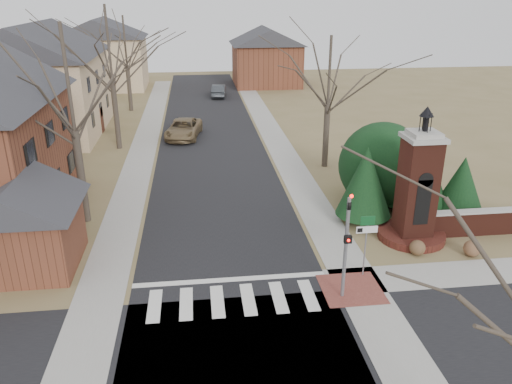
{
  "coord_description": "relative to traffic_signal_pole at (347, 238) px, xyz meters",
  "views": [
    {
      "loc": [
        -1.1,
        -15.54,
        11.18
      ],
      "look_at": [
        1.54,
        6.0,
        2.39
      ],
      "focal_mm": 35.0,
      "sensor_mm": 36.0,
      "label": 1
    }
  ],
  "objects": [
    {
      "name": "pickup_truck",
      "position": [
        -6.44,
        23.79,
        -1.85
      ],
      "size": [
        3.27,
        5.6,
        1.46
      ],
      "primitive_type": "imported",
      "rotation": [
        0.0,
        0.0,
        -0.17
      ],
      "color": "olive",
      "rests_on": "ground"
    },
    {
      "name": "main_street",
      "position": [
        -4.3,
        21.43,
        -2.58
      ],
      "size": [
        8.0,
        70.0,
        0.01
      ],
      "primitive_type": "cube",
      "color": "black",
      "rests_on": "ground"
    },
    {
      "name": "garage_left",
      "position": [
        -12.82,
        3.92,
        -0.35
      ],
      "size": [
        4.8,
        4.8,
        4.29
      ],
      "color": "brown",
      "rests_on": "ground"
    },
    {
      "name": "house_distant_left",
      "position": [
        -16.31,
        47.42,
        1.66
      ],
      "size": [
        10.8,
        8.8,
        8.53
      ],
      "color": "beige",
      "rests_on": "ground"
    },
    {
      "name": "curb_apron",
      "position": [
        0.5,
        0.43,
        -2.57
      ],
      "size": [
        2.4,
        2.4,
        0.02
      ],
      "primitive_type": "cube",
      "color": "brown",
      "rests_on": "ground"
    },
    {
      "name": "sidewalk_right_main",
      "position": [
        0.9,
        21.43,
        -2.58
      ],
      "size": [
        2.0,
        60.0,
        0.02
      ],
      "primitive_type": "cube",
      "color": "gray",
      "rests_on": "ground"
    },
    {
      "name": "evergreen_far",
      "position": [
        8.2,
        6.63,
        -0.69
      ],
      "size": [
        2.4,
        2.4,
        3.3
      ],
      "color": "#473D33",
      "rests_on": "ground"
    },
    {
      "name": "bare_tree_2",
      "position": [
        -11.8,
        34.43,
        4.44
      ],
      "size": [
        7.35,
        7.35,
        10.19
      ],
      "color": "#473D33",
      "rests_on": "ground"
    },
    {
      "name": "evergreen_near",
      "position": [
        2.9,
        6.43,
        -0.29
      ],
      "size": [
        2.8,
        2.8,
        4.1
      ],
      "color": "#473D33",
      "rests_on": "ground"
    },
    {
      "name": "dry_shrub_left",
      "position": [
        4.3,
        2.83,
        -2.23
      ],
      "size": [
        0.71,
        0.71,
        0.71
      ],
      "primitive_type": "sphere",
      "color": "brown",
      "rests_on": "ground"
    },
    {
      "name": "bare_tree_0",
      "position": [
        -11.3,
        8.43,
        5.11
      ],
      "size": [
        8.05,
        8.05,
        11.15
      ],
      "color": "#473D33",
      "rests_on": "ground"
    },
    {
      "name": "house_stucco_left",
      "position": [
        -17.8,
        26.42,
        2.01
      ],
      "size": [
        9.8,
        12.8,
        9.28
      ],
      "color": "beige",
      "rests_on": "ground"
    },
    {
      "name": "evergreen_mid",
      "position": [
        6.2,
        7.63,
        0.01
      ],
      "size": [
        3.4,
        3.4,
        4.7
      ],
      "color": "#473D33",
      "rests_on": "ground"
    },
    {
      "name": "bare_tree_1",
      "position": [
        -11.3,
        21.43,
        5.44
      ],
      "size": [
        8.4,
        8.4,
        11.64
      ],
      "color": "#473D33",
      "rests_on": "ground"
    },
    {
      "name": "brick_gate_monument",
      "position": [
        4.7,
        4.42,
        -0.42
      ],
      "size": [
        3.2,
        3.2,
        6.47
      ],
      "color": "#4D2016",
      "rests_on": "ground"
    },
    {
      "name": "sidewalk_left",
      "position": [
        -9.5,
        21.43,
        -2.58
      ],
      "size": [
        2.0,
        60.0,
        0.02
      ],
      "primitive_type": "cube",
      "color": "gray",
      "rests_on": "ground"
    },
    {
      "name": "sign_post",
      "position": [
        1.29,
        1.41,
        -0.64
      ],
      "size": [
        0.9,
        0.07,
        2.75
      ],
      "color": "slate",
      "rests_on": "ground"
    },
    {
      "name": "distant_car",
      "position": [
        -2.7,
        40.28,
        -1.9
      ],
      "size": [
        1.9,
        4.3,
        1.37
      ],
      "primitive_type": "imported",
      "rotation": [
        0.0,
        0.0,
        3.03
      ],
      "color": "#363A3F",
      "rests_on": "ground"
    },
    {
      "name": "brick_garden_wall",
      "position": [
        9.2,
        4.43,
        -1.93
      ],
      "size": [
        7.5,
        0.5,
        1.3
      ],
      "color": "#4D2016",
      "rests_on": "ground"
    },
    {
      "name": "bare_tree_3",
      "position": [
        3.2,
        15.43,
        4.1
      ],
      "size": [
        7.0,
        7.0,
        9.7
      ],
      "color": "#473D33",
      "rests_on": "ground"
    },
    {
      "name": "traffic_signal_pole",
      "position": [
        0.0,
        0.0,
        0.0
      ],
      "size": [
        0.28,
        0.41,
        4.5
      ],
      "color": "slate",
      "rests_on": "ground"
    },
    {
      "name": "ground",
      "position": [
        -4.3,
        -0.57,
        -2.59
      ],
      "size": [
        120.0,
        120.0,
        0.0
      ],
      "primitive_type": "plane",
      "color": "brown",
      "rests_on": "ground"
    },
    {
      "name": "dry_shrub_right",
      "position": [
        6.7,
        2.43,
        -2.21
      ],
      "size": [
        0.76,
        0.76,
        0.76
      ],
      "primitive_type": "sphere",
      "color": "brown",
      "rests_on": "ground"
    },
    {
      "name": "crosswalk_zone",
      "position": [
        -4.3,
        0.23,
        -2.58
      ],
      "size": [
        8.0,
        2.2,
        0.02
      ],
      "primitive_type": "cube",
      "color": "silver",
      "rests_on": "ground"
    },
    {
      "name": "stop_bar",
      "position": [
        -4.3,
        1.73,
        -2.58
      ],
      "size": [
        8.0,
        0.35,
        0.02
      ],
      "primitive_type": "cube",
      "color": "silver",
      "rests_on": "ground"
    },
    {
      "name": "evergreen_mass",
      "position": [
        4.7,
        8.93,
        -0.19
      ],
      "size": [
        4.8,
        4.8,
        4.8
      ],
      "primitive_type": "sphere",
      "color": "black",
      "rests_on": "ground"
    },
    {
      "name": "house_distant_right",
      "position": [
        3.69,
        47.42,
        1.06
      ],
      "size": [
        8.8,
        8.8,
        7.3
      ],
      "color": "brown",
      "rests_on": "ground"
    },
    {
      "name": "cross_street",
      "position": [
        -4.3,
        -3.57,
        -2.58
      ],
      "size": [
        120.0,
        8.0,
        0.01
      ],
      "primitive_type": "cube",
      "color": "black",
      "rests_on": "ground"
    }
  ]
}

